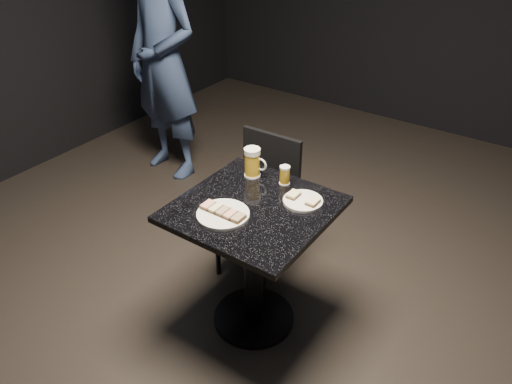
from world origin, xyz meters
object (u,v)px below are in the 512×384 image
plate_small (303,201)px  patron (164,62)px  chair (261,197)px  table (254,247)px  beer_mug (253,162)px  beer_tumbler (285,175)px  plate_large (223,214)px

plate_small → patron: size_ratio=0.11×
patron → chair: size_ratio=2.09×
chair → patron: bearing=155.3°
plate_small → table: bearing=-136.6°
table → beer_mug: size_ratio=4.75×
beer_mug → beer_tumbler: beer_mug is taller
plate_large → patron: bearing=141.8°
patron → chair: 1.47m
beer_mug → beer_tumbler: size_ratio=1.61×
beer_tumbler → plate_large: bearing=-101.2°
beer_mug → chair: 0.38m
plate_small → patron: 1.89m
plate_small → beer_mug: size_ratio=1.21×
plate_small → plate_large: bearing=-128.7°
patron → beer_mug: bearing=-25.1°
plate_large → beer_tumbler: (0.08, 0.40, 0.04)m
patron → table: bearing=-28.8°
table → beer_mug: beer_mug is taller
plate_small → beer_tumbler: beer_tumbler is taller
beer_mug → patron: bearing=150.4°
beer_tumbler → table: bearing=-91.8°
plate_large → beer_tumbler: beer_tumbler is taller
beer_mug → chair: bearing=111.2°
patron → table: (1.52, -1.00, -0.39)m
beer_tumbler → beer_mug: bearing=-170.0°
patron → chair: patron is taller
table → chair: size_ratio=0.87×
plate_large → beer_mug: beer_mug is taller
patron → chair: (1.28, -0.59, -0.40)m
plate_large → table: bearing=63.2°
plate_small → chair: size_ratio=0.22×
table → beer_tumbler: 0.39m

